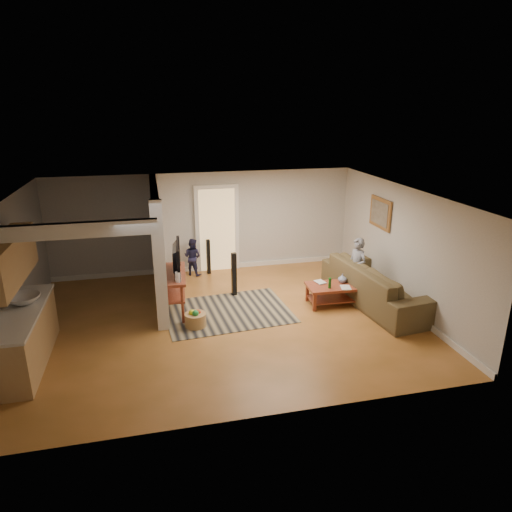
# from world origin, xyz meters

# --- Properties ---
(ground) EXTENTS (7.50, 7.50, 0.00)m
(ground) POSITION_xyz_m (0.00, 0.00, 0.00)
(ground) COLOR brown
(ground) RESTS_ON ground
(room_shell) EXTENTS (7.54, 6.02, 2.52)m
(room_shell) POSITION_xyz_m (-1.07, 0.43, 1.46)
(room_shell) COLOR #ADAAA6
(room_shell) RESTS_ON ground
(area_rug) EXTENTS (2.66, 2.04, 0.01)m
(area_rug) POSITION_xyz_m (0.10, 0.37, 0.01)
(area_rug) COLOR black
(area_rug) RESTS_ON ground
(sofa) EXTENTS (1.47, 3.04, 0.86)m
(sofa) POSITION_xyz_m (3.30, 0.09, 0.00)
(sofa) COLOR #4E3F27
(sofa) RESTS_ON ground
(coffee_table) EXTENTS (1.14, 0.70, 0.66)m
(coffee_table) POSITION_xyz_m (2.38, 0.26, 0.34)
(coffee_table) COLOR maroon
(coffee_table) RESTS_ON ground
(tv_console) EXTENTS (0.59, 1.37, 1.15)m
(tv_console) POSITION_xyz_m (-0.94, 0.64, 0.77)
(tv_console) COLOR maroon
(tv_console) RESTS_ON ground
(speaker_left) EXTENTS (0.11, 0.11, 0.99)m
(speaker_left) POSITION_xyz_m (0.40, 1.20, 0.50)
(speaker_left) COLOR black
(speaker_left) RESTS_ON ground
(speaker_right) EXTENTS (0.10, 0.10, 0.89)m
(speaker_right) POSITION_xyz_m (0.02, 2.70, 0.44)
(speaker_right) COLOR black
(speaker_right) RESTS_ON ground
(toy_basket) EXTENTS (0.41, 0.41, 0.36)m
(toy_basket) POSITION_xyz_m (-0.60, -0.12, 0.15)
(toy_basket) COLOR #A97749
(toy_basket) RESTS_ON ground
(child) EXTENTS (0.46, 0.57, 1.34)m
(child) POSITION_xyz_m (3.00, 0.53, 0.00)
(child) COLOR slate
(child) RESTS_ON ground
(toddler) EXTENTS (0.58, 0.55, 0.94)m
(toddler) POSITION_xyz_m (-0.37, 2.70, 0.00)
(toddler) COLOR #1D1D3C
(toddler) RESTS_ON ground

